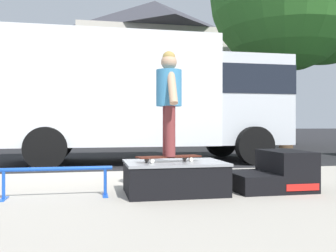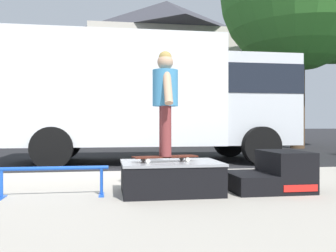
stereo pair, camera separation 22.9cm
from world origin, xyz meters
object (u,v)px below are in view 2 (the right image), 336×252
at_px(kicker_ramp, 274,174).
at_px(skateboard, 165,157).
at_px(box_truck, 155,95).
at_px(skater_kid, 165,94).
at_px(grind_rail, 52,175).
at_px(skate_box, 171,176).

height_order(kicker_ramp, skateboard, kicker_ramp).
bearing_deg(skateboard, box_truck, 84.13).
distance_m(skateboard, skater_kid, 0.75).
bearing_deg(kicker_ramp, skateboard, -179.31).
distance_m(grind_rail, skater_kid, 1.60).
xyz_separation_m(skate_box, skateboard, (-0.07, -0.02, 0.23)).
bearing_deg(skateboard, grind_rail, 178.89).
distance_m(grind_rail, box_truck, 5.45).
xyz_separation_m(grind_rail, skater_kid, (1.30, -0.03, 0.93)).
distance_m(kicker_ramp, skater_kid, 1.70).
xyz_separation_m(grind_rail, skateboard, (1.30, -0.03, 0.19)).
distance_m(skater_kid, box_truck, 5.03).
relative_size(skate_box, kicker_ramp, 1.23).
height_order(grind_rail, skater_kid, skater_kid).
xyz_separation_m(skater_kid, box_truck, (0.51, 4.99, 0.39)).
bearing_deg(skate_box, grind_rail, 179.65).
bearing_deg(skater_kid, skate_box, 13.82).
bearing_deg(skate_box, skateboard, -166.18).
relative_size(skater_kid, box_truck, 0.18).
distance_m(skate_box, kicker_ramp, 1.31).
relative_size(kicker_ramp, box_truck, 0.14).
bearing_deg(grind_rail, skateboard, -1.11).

